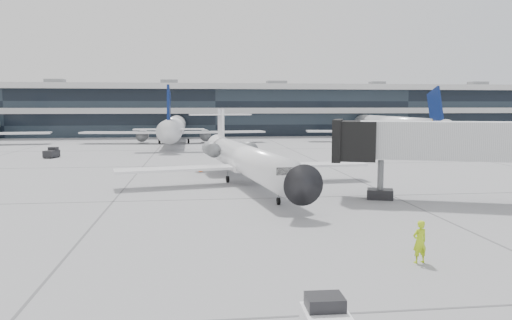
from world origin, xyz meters
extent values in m
plane|color=gray|center=(0.00, 0.00, 0.00)|extent=(220.00, 220.00, 0.00)
cube|color=black|center=(0.00, 82.00, 5.00)|extent=(170.00, 22.00, 10.00)
cylinder|color=white|center=(-0.01, 6.00, 2.06)|extent=(5.35, 21.64, 2.42)
cone|color=black|center=(1.64, -5.90, 2.06)|extent=(2.74, 2.82, 2.42)
cone|color=white|center=(-1.69, 18.07, 2.33)|extent=(2.67, 3.16, 2.30)
cube|color=white|center=(-5.91, 6.09, 1.43)|extent=(10.13, 4.31, 0.20)
cube|color=white|center=(5.64, 7.69, 1.43)|extent=(9.99, 2.99, 0.20)
cylinder|color=slate|center=(-2.80, 13.03, 2.42)|extent=(1.75, 3.20, 1.34)
cylinder|color=slate|center=(0.75, 13.53, 2.42)|extent=(1.75, 3.20, 1.34)
cube|color=white|center=(-1.61, 17.54, 4.21)|extent=(0.57, 2.34, 4.03)
cube|color=white|center=(-1.66, 17.90, 5.65)|extent=(6.59, 2.31, 0.14)
cylinder|color=black|center=(1.16, -2.43, 0.25)|extent=(0.23, 0.52, 0.50)
cylinder|color=black|center=(-1.59, 7.59, 0.29)|extent=(0.29, 0.60, 0.57)
cylinder|color=black|center=(1.07, 7.96, 0.29)|extent=(0.29, 0.60, 0.57)
cube|color=#BCBEC1|center=(13.76, -3.03, 4.23)|extent=(13.90, 7.21, 2.56)
cube|color=black|center=(7.09, -0.66, 4.13)|extent=(3.46, 3.82, 2.75)
cylinder|color=slate|center=(8.67, -1.22, 1.38)|extent=(0.43, 0.43, 2.75)
cube|color=black|center=(8.67, -1.22, 0.34)|extent=(2.13, 1.89, 0.69)
imported|color=#B6E217|center=(4.99, -15.36, 0.91)|extent=(0.75, 0.57, 1.83)
cube|color=black|center=(-0.77, -21.71, 1.09)|extent=(1.06, 0.87, 0.47)
cone|color=#FF580D|center=(-3.83, 15.05, 0.30)|extent=(0.38, 0.38, 0.60)
cube|color=#FF580D|center=(-3.83, 15.05, 0.02)|extent=(0.53, 0.53, 0.03)
cube|color=black|center=(-22.43, 30.72, 0.52)|extent=(1.75, 2.34, 0.85)
cube|color=black|center=(-22.30, 31.18, 1.09)|extent=(1.23, 1.10, 0.47)
cylinder|color=black|center=(-22.73, 31.59, 0.21)|extent=(0.28, 0.45, 0.42)
cylinder|color=black|center=(-21.72, 31.31, 0.21)|extent=(0.28, 0.45, 0.42)
cylinder|color=black|center=(-23.14, 30.12, 0.21)|extent=(0.28, 0.45, 0.42)
cylinder|color=black|center=(-22.13, 29.85, 0.21)|extent=(0.28, 0.45, 0.42)
camera|label=1|loc=(-4.30, -34.78, 6.60)|focal=35.00mm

